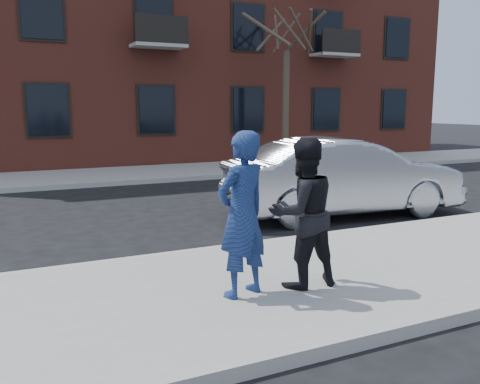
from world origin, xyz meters
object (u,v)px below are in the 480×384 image
street_tree (287,17)px  man_hoodie (242,215)px  man_peacoat (303,213)px  silver_sedan (344,177)px

street_tree → man_hoodie: bearing=-122.5°
man_hoodie → man_peacoat: 0.81m
street_tree → man_hoodie: street_tree is taller
street_tree → man_peacoat: street_tree is taller
street_tree → man_peacoat: 13.97m
street_tree → man_hoodie: (-7.32, -11.50, -4.41)m
man_peacoat → street_tree: bearing=-119.1°
street_tree → silver_sedan: bearing=-111.9°
man_peacoat → man_hoodie: bearing=-1.2°
man_peacoat → silver_sedan: bearing=-132.1°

